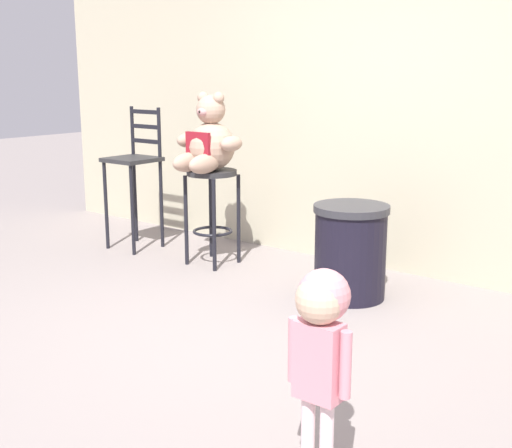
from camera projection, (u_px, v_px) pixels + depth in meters
ground_plane at (211, 346)px, 3.88m from camera, size 24.00×24.00×0.00m
building_wall at (394, 37)px, 5.15m from camera, size 7.38×0.30×3.62m
bar_stool_with_teddy at (212, 197)px, 5.43m from camera, size 0.40×0.40×0.78m
teddy_bear at (209, 142)px, 5.30m from camera, size 0.60×0.53×0.62m
child_walking at (321, 331)px, 2.47m from camera, size 0.27×0.22×0.85m
trash_bin at (350, 251)px, 4.65m from camera, size 0.52×0.52×0.66m
bar_chair_empty at (135, 168)px, 5.91m from camera, size 0.41×0.41×1.25m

